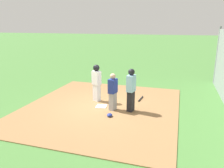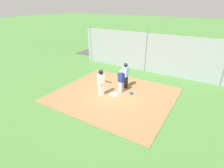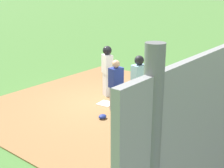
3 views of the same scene
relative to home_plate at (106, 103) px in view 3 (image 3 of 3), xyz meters
name	(u,v)px [view 3 (image 3 of 3)]	position (x,y,z in m)	size (l,w,h in m)	color
ground_plane	(106,105)	(0.00, 0.00, -0.04)	(140.00, 140.00, 0.00)	#477A38
dirt_infield	(106,104)	(0.00, 0.00, -0.03)	(7.20, 6.40, 0.03)	olive
home_plate	(106,103)	(0.00, 0.00, 0.00)	(0.44, 0.44, 0.02)	white
catcher	(116,85)	(-0.20, -0.57, 0.78)	(0.43, 0.34, 1.54)	#9E9EA3
umpire	(139,85)	(-0.12, -1.31, 0.92)	(0.43, 0.34, 1.76)	black
runner	(107,67)	(0.64, 0.45, 0.97)	(0.40, 0.46, 1.70)	silver
baseball_bat	(169,101)	(1.43, -1.46, 0.02)	(0.06, 0.06, 0.74)	black
catcher_mask	(102,117)	(-0.92, -0.67, 0.05)	(0.24, 0.20, 0.12)	navy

